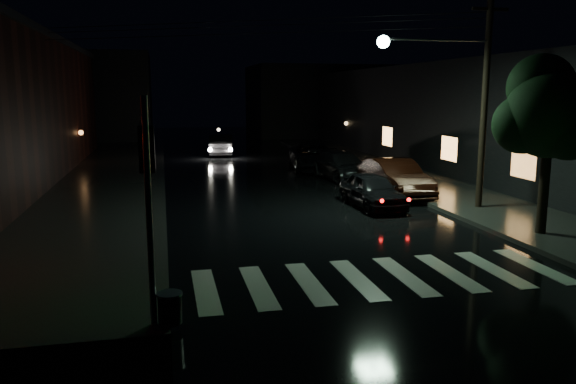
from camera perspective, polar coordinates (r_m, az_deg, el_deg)
ground at (r=12.60m, az=-2.65°, el=-10.35°), size 120.00×120.00×0.00m
sidewalk_left at (r=26.17m, az=-18.96°, el=0.05°), size 6.00×44.00×0.15m
sidewalk_right at (r=28.64m, az=12.38°, el=1.20°), size 4.00×44.00×0.15m
building_right at (r=35.23m, az=20.25°, el=7.23°), size 10.00×40.00×6.00m
building_far_left at (r=57.19m, az=-20.89°, el=9.08°), size 14.00×10.00×8.00m
building_far_right at (r=58.86m, az=3.25°, el=9.24°), size 14.00×10.00×7.00m
crosswalk at (r=13.84m, az=9.44°, el=-8.55°), size 9.00×3.00×0.01m
signal_pole_corner at (r=10.57m, az=-12.91°, el=-5.87°), size 0.68×0.61×4.20m
street_tree at (r=18.57m, az=24.89°, el=7.15°), size 3.10×2.90×5.40m
utility_pole at (r=21.56m, az=17.90°, el=10.16°), size 4.92×0.44×8.00m
parked_car_a at (r=21.85m, az=8.56°, el=0.17°), size 1.72×3.98×1.34m
parked_car_b at (r=24.40m, az=10.76°, el=1.44°), size 1.76×4.84×1.59m
parked_car_c at (r=28.66m, az=5.42°, el=2.67°), size 2.62×5.09×1.41m
parked_car_d at (r=32.04m, az=2.69°, el=3.59°), size 3.19×5.75×1.52m
oncoming_car at (r=39.97m, az=-6.80°, el=4.80°), size 2.11×4.63×1.47m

